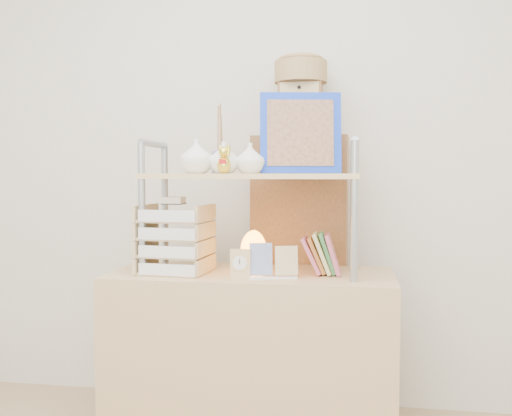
# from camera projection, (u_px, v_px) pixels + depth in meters

# --- Properties ---
(desk) EXTENTS (1.20, 0.50, 0.75)m
(desk) POSITION_uv_depth(u_px,v_px,m) (251.00, 359.00, 2.45)
(desk) COLOR tan
(desk) RESTS_ON ground
(cabinet) EXTENTS (0.46, 0.25, 1.35)m
(cabinet) POSITION_uv_depth(u_px,v_px,m) (300.00, 276.00, 2.77)
(cabinet) COLOR brown
(cabinet) RESTS_ON ground
(hutch) EXTENTS (0.90, 0.34, 0.77)m
(hutch) POSITION_uv_depth(u_px,v_px,m) (251.00, 172.00, 2.42)
(hutch) COLOR #99A0A7
(hutch) RESTS_ON desk
(letter_tray) EXTENTS (0.28, 0.27, 0.32)m
(letter_tray) POSITION_uv_depth(u_px,v_px,m) (174.00, 243.00, 2.41)
(letter_tray) COLOR tan
(letter_tray) RESTS_ON desk
(salt_lamp) EXTENTS (0.12, 0.11, 0.18)m
(salt_lamp) POSITION_uv_depth(u_px,v_px,m) (253.00, 251.00, 2.43)
(salt_lamp) COLOR brown
(salt_lamp) RESTS_ON desk
(desk_clock) EXTENTS (0.08, 0.04, 0.12)m
(desk_clock) POSITION_uv_depth(u_px,v_px,m) (241.00, 263.00, 2.31)
(desk_clock) COLOR #D3B972
(desk_clock) RESTS_ON desk
(postcard_stand) EXTENTS (0.20, 0.10, 0.14)m
(postcard_stand) POSITION_uv_depth(u_px,v_px,m) (273.00, 268.00, 2.30)
(postcard_stand) COLOR white
(postcard_stand) RESTS_ON desk
(drawer_chest) EXTENTS (0.20, 0.16, 0.25)m
(drawer_chest) POSITION_uv_depth(u_px,v_px,m) (300.00, 110.00, 2.70)
(drawer_chest) COLOR brown
(drawer_chest) RESTS_ON cabinet
(woven_basket) EXTENTS (0.25, 0.25, 0.10)m
(woven_basket) POSITION_uv_depth(u_px,v_px,m) (301.00, 72.00, 2.69)
(woven_basket) COLOR olive
(woven_basket) RESTS_ON drawer_chest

